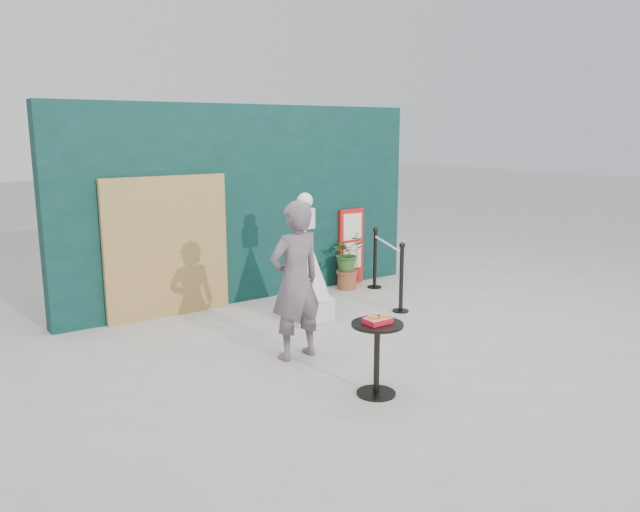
{
  "coord_description": "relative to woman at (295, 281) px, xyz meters",
  "views": [
    {
      "loc": [
        -4.63,
        -5.33,
        2.63
      ],
      "look_at": [
        0.0,
        1.2,
        1.0
      ],
      "focal_mm": 35.0,
      "sensor_mm": 36.0,
      "label": 1
    }
  ],
  "objects": [
    {
      "name": "ground",
      "position": [
        0.84,
        -0.5,
        -0.92
      ],
      "size": [
        60.0,
        60.0,
        0.0
      ],
      "primitive_type": "plane",
      "color": "#ADAAA5",
      "rests_on": "ground"
    },
    {
      "name": "back_wall",
      "position": [
        0.84,
        2.65,
        0.58
      ],
      "size": [
        6.0,
        0.3,
        3.0
      ],
      "primitive_type": "cube",
      "color": "black",
      "rests_on": "ground"
    },
    {
      "name": "bamboo_fence",
      "position": [
        -0.56,
        2.44,
        0.08
      ],
      "size": [
        1.8,
        0.08,
        2.0
      ],
      "primitive_type": "cube",
      "color": "tan",
      "rests_on": "ground"
    },
    {
      "name": "woman",
      "position": [
        0.0,
        0.0,
        0.0
      ],
      "size": [
        0.69,
        0.47,
        1.85
      ],
      "primitive_type": "imported",
      "rotation": [
        0.0,
        0.0,
        3.18
      ],
      "color": "slate",
      "rests_on": "ground"
    },
    {
      "name": "menu_board",
      "position": [
        2.74,
        2.45,
        -0.27
      ],
      "size": [
        0.5,
        0.07,
        1.3
      ],
      "color": "red",
      "rests_on": "ground"
    },
    {
      "name": "statue",
      "position": [
        0.93,
        1.18,
        -0.19
      ],
      "size": [
        0.7,
        0.7,
        1.79
      ],
      "color": "silver",
      "rests_on": "ground"
    },
    {
      "name": "cafe_table",
      "position": [
        0.09,
        -1.35,
        -0.43
      ],
      "size": [
        0.52,
        0.52,
        0.75
      ],
      "color": "black",
      "rests_on": "ground"
    },
    {
      "name": "food_basket",
      "position": [
        0.09,
        -1.34,
        -0.14
      ],
      "size": [
        0.26,
        0.19,
        0.11
      ],
      "color": "red",
      "rests_on": "cafe_table"
    },
    {
      "name": "planter",
      "position": [
        2.45,
        2.19,
        -0.4
      ],
      "size": [
        0.54,
        0.46,
        0.91
      ],
      "color": "brown",
      "rests_on": "ground"
    },
    {
      "name": "stanchion_barrier",
      "position": [
        2.58,
        1.33,
        -0.43
      ],
      "size": [
        0.84,
        1.54,
        1.03
      ],
      "color": "black",
      "rests_on": "ground"
    }
  ]
}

